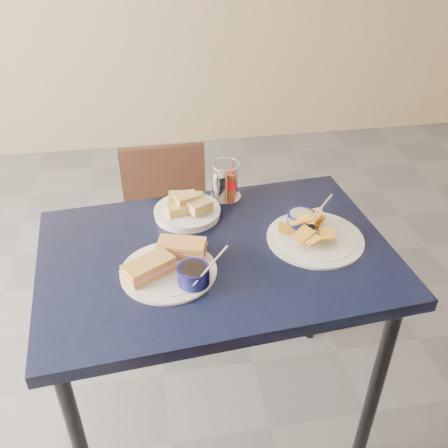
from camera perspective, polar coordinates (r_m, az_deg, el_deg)
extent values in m
plane|color=#58595E|center=(2.01, 5.37, -22.17)|extent=(6.00, 6.00, 0.00)
cube|color=black|center=(1.53, -0.86, -3.72)|extent=(1.11, 0.78, 0.04)
cylinder|color=black|center=(1.63, -16.47, -22.02)|extent=(0.04, 0.04, 0.71)
cylinder|color=black|center=(1.73, 16.87, -17.62)|extent=(0.04, 0.04, 0.71)
cylinder|color=black|center=(2.00, -15.35, -8.44)|extent=(0.04, 0.04, 0.71)
cylinder|color=black|center=(2.08, 10.65, -5.67)|extent=(0.04, 0.04, 0.71)
cube|color=black|center=(2.19, -6.24, -2.29)|extent=(0.36, 0.35, 0.03)
cylinder|color=black|center=(2.21, -9.44, -8.76)|extent=(0.03, 0.03, 0.35)
cylinder|color=black|center=(2.22, -1.86, -8.00)|extent=(0.03, 0.03, 0.35)
cylinder|color=black|center=(2.42, -9.65, -4.34)|extent=(0.03, 0.03, 0.35)
cylinder|color=black|center=(2.43, -2.78, -3.66)|extent=(0.03, 0.03, 0.35)
cube|color=black|center=(2.21, -6.89, 4.36)|extent=(0.36, 0.04, 0.38)
cylinder|color=white|center=(1.45, -6.34, -5.40)|extent=(0.28, 0.28, 0.01)
cylinder|color=white|center=(1.44, -6.35, -5.23)|extent=(0.23, 0.23, 0.00)
cube|color=gold|center=(1.42, -8.60, -4.96)|extent=(0.16, 0.13, 0.04)
cube|color=tan|center=(1.42, -8.59, -5.10)|extent=(0.16, 0.14, 0.01)
cube|color=gold|center=(1.48, -4.87, -2.75)|extent=(0.15, 0.11, 0.04)
cube|color=tan|center=(1.48, -4.86, -2.89)|extent=(0.16, 0.12, 0.01)
cylinder|color=#0A0B39|center=(1.38, -3.51, -5.83)|extent=(0.09, 0.09, 0.05)
cylinder|color=black|center=(1.37, -3.53, -5.32)|extent=(0.08, 0.08, 0.01)
cylinder|color=silver|center=(1.34, -1.55, -4.77)|extent=(0.11, 0.07, 0.08)
cylinder|color=white|center=(1.59, 10.37, -1.63)|extent=(0.30, 0.30, 0.01)
cylinder|color=white|center=(1.58, 10.39, -1.47)|extent=(0.25, 0.25, 0.00)
cube|color=gold|center=(1.65, 10.33, 0.35)|extent=(0.06, 0.07, 0.03)
cube|color=gold|center=(1.58, 7.37, -0.84)|extent=(0.08, 0.07, 0.02)
cube|color=gold|center=(1.55, 9.42, -1.64)|extent=(0.07, 0.08, 0.02)
cube|color=gold|center=(1.62, 10.17, 0.18)|extent=(0.08, 0.08, 0.03)
cube|color=gold|center=(1.53, 9.80, -1.82)|extent=(0.06, 0.08, 0.02)
cube|color=gold|center=(1.53, 8.97, -1.50)|extent=(0.08, 0.07, 0.03)
cube|color=gold|center=(1.55, 11.68, -1.16)|extent=(0.06, 0.07, 0.01)
cube|color=gold|center=(1.62, 10.43, 0.92)|extent=(0.06, 0.07, 0.02)
cube|color=gold|center=(1.57, 8.63, 0.16)|extent=(0.07, 0.05, 0.03)
cube|color=gold|center=(1.58, 9.98, 0.48)|extent=(0.08, 0.08, 0.02)
cylinder|color=#0A0B39|center=(1.61, 8.81, 0.43)|extent=(0.09, 0.09, 0.05)
cylinder|color=#BCAC8E|center=(1.60, 8.86, 0.90)|extent=(0.08, 0.08, 0.01)
cylinder|color=silver|center=(1.58, 10.71, 1.47)|extent=(0.11, 0.07, 0.08)
cylinder|color=white|center=(1.68, -4.21, 1.26)|extent=(0.22, 0.22, 0.02)
cylinder|color=white|center=(1.67, -4.22, 1.56)|extent=(0.18, 0.18, 0.00)
cube|color=tan|center=(1.64, -5.21, 1.64)|extent=(0.08, 0.06, 0.03)
cube|color=tan|center=(1.68, -3.69, 2.89)|extent=(0.09, 0.07, 0.03)
cube|color=tan|center=(1.63, -2.76, 2.04)|extent=(0.09, 0.08, 0.03)
cube|color=tan|center=(1.67, -5.03, 2.93)|extent=(0.08, 0.06, 0.03)
cube|color=tan|center=(1.65, -4.28, 2.81)|extent=(0.09, 0.07, 0.03)
cylinder|color=silver|center=(1.77, 0.15, 3.16)|extent=(0.11, 0.11, 0.01)
cylinder|color=silver|center=(1.77, 1.05, 5.70)|extent=(0.01, 0.01, 0.13)
cylinder|color=silver|center=(1.76, -1.13, 5.52)|extent=(0.01, 0.01, 0.13)
cylinder|color=silver|center=(1.70, -0.78, 4.42)|extent=(0.01, 0.01, 0.13)
cylinder|color=silver|center=(1.71, 1.47, 4.61)|extent=(0.01, 0.01, 0.13)
torus|color=silver|center=(1.71, 0.16, 6.82)|extent=(0.10, 0.10, 0.00)
cylinder|color=silver|center=(1.75, -0.56, 4.37)|extent=(0.05, 0.05, 0.08)
cone|color=silver|center=(1.72, -0.57, 5.91)|extent=(0.04, 0.04, 0.02)
cylinder|color=brown|center=(1.76, 0.83, 4.57)|extent=(0.03, 0.03, 0.08)
cylinder|color=red|center=(1.76, 0.83, 4.57)|extent=(0.03, 0.03, 0.03)
cylinder|color=red|center=(1.73, 0.85, 6.05)|extent=(0.02, 0.02, 0.02)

